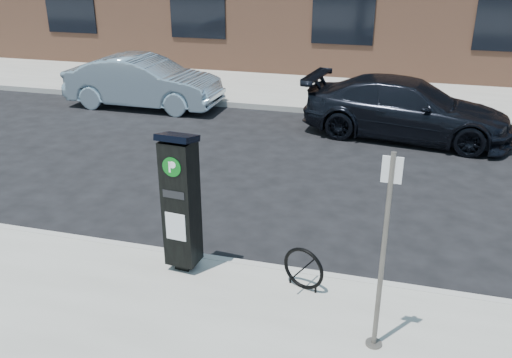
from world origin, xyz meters
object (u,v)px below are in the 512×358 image
(parking_kiosk, at_px, (181,201))
(sign_pole, at_px, (383,257))
(bike_rack, at_px, (303,269))
(car_silver, at_px, (144,82))
(car_dark, at_px, (407,109))

(parking_kiosk, bearing_deg, sign_pole, -14.05)
(parking_kiosk, xyz_separation_m, bike_rack, (1.64, -0.05, -0.71))
(bike_rack, xyz_separation_m, car_silver, (-6.05, 7.80, 0.28))
(parking_kiosk, height_order, car_silver, parking_kiosk)
(car_silver, xyz_separation_m, car_dark, (7.13, -0.79, -0.02))
(parking_kiosk, bearing_deg, bike_rack, 3.50)
(sign_pole, height_order, car_silver, sign_pole)
(sign_pole, bearing_deg, car_dark, 92.39)
(parking_kiosk, relative_size, bike_rack, 3.37)
(bike_rack, distance_m, car_dark, 7.10)
(parking_kiosk, distance_m, car_silver, 8.93)
(sign_pole, relative_size, bike_rack, 3.91)
(sign_pole, distance_m, car_silver, 11.15)
(car_silver, distance_m, car_dark, 7.18)
(sign_pole, height_order, car_dark, sign_pole)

